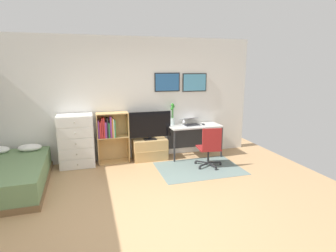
% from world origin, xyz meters
% --- Properties ---
extents(ground_plane, '(7.20, 7.20, 0.00)m').
position_xyz_m(ground_plane, '(0.00, 0.00, 0.00)').
color(ground_plane, tan).
extents(wall_back_with_posters, '(6.12, 0.09, 2.70)m').
position_xyz_m(wall_back_with_posters, '(0.02, 2.43, 1.35)').
color(wall_back_with_posters, silver).
rests_on(wall_back_with_posters, ground_plane).
extents(area_rug, '(1.70, 1.20, 0.01)m').
position_xyz_m(area_rug, '(1.42, 1.32, 0.00)').
color(area_rug, slate).
rests_on(area_rug, ground_plane).
extents(bed, '(1.33, 2.02, 0.57)m').
position_xyz_m(bed, '(-2.13, 1.37, 0.23)').
color(bed, brown).
rests_on(bed, ground_plane).
extents(dresser, '(0.70, 0.46, 1.11)m').
position_xyz_m(dresser, '(-0.99, 2.15, 0.55)').
color(dresser, white).
rests_on(dresser, ground_plane).
extents(bookshelf, '(0.67, 0.30, 1.10)m').
position_xyz_m(bookshelf, '(-0.29, 2.22, 0.66)').
color(bookshelf, tan).
rests_on(bookshelf, ground_plane).
extents(tv_stand, '(0.76, 0.41, 0.47)m').
position_xyz_m(tv_stand, '(0.58, 2.17, 0.23)').
color(tv_stand, tan).
rests_on(tv_stand, ground_plane).
extents(television, '(0.95, 0.16, 0.63)m').
position_xyz_m(television, '(0.58, 2.15, 0.79)').
color(television, black).
rests_on(television, tv_stand).
extents(desk, '(1.20, 0.55, 0.74)m').
position_xyz_m(desk, '(1.62, 2.17, 0.60)').
color(desk, silver).
rests_on(desk, ground_plane).
extents(office_chair, '(0.57, 0.58, 0.86)m').
position_xyz_m(office_chair, '(1.65, 1.31, 0.46)').
color(office_chair, '#232326').
rests_on(office_chair, ground_plane).
extents(laptop, '(0.43, 0.46, 0.17)m').
position_xyz_m(laptop, '(1.54, 2.19, 0.81)').
color(laptop, '#B7B7BC').
rests_on(laptop, desk).
extents(computer_mouse, '(0.06, 0.10, 0.03)m').
position_xyz_m(computer_mouse, '(1.83, 2.08, 0.76)').
color(computer_mouse, '#262628').
rests_on(computer_mouse, desk).
extents(bamboo_vase, '(0.09, 0.10, 0.50)m').
position_xyz_m(bamboo_vase, '(1.14, 2.28, 0.97)').
color(bamboo_vase, silver).
rests_on(bamboo_vase, desk).
extents(wine_glass, '(0.07, 0.07, 0.18)m').
position_xyz_m(wine_glass, '(1.32, 2.00, 0.87)').
color(wine_glass, silver).
rests_on(wine_glass, desk).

